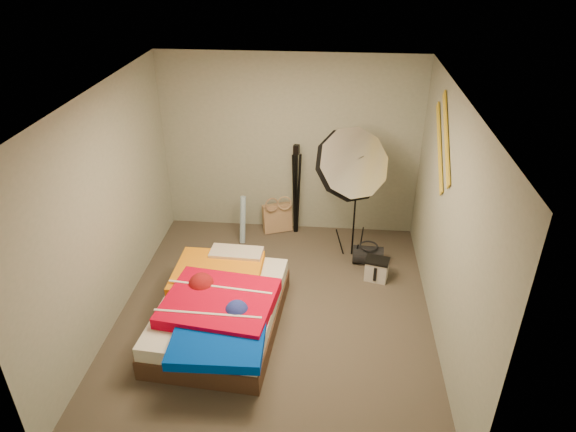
# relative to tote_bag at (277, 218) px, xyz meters

# --- Properties ---
(floor) EXTENTS (4.00, 4.00, 0.00)m
(floor) POSITION_rel_tote_bag_xyz_m (0.17, -1.86, -0.20)
(floor) COLOR #4C443A
(floor) RESTS_ON ground
(ceiling) EXTENTS (4.00, 4.00, 0.00)m
(ceiling) POSITION_rel_tote_bag_xyz_m (0.17, -1.86, 2.30)
(ceiling) COLOR silver
(ceiling) RESTS_ON wall_back
(wall_back) EXTENTS (3.50, 0.00, 3.50)m
(wall_back) POSITION_rel_tote_bag_xyz_m (0.17, 0.14, 1.05)
(wall_back) COLOR #999C8C
(wall_back) RESTS_ON floor
(wall_front) EXTENTS (3.50, 0.00, 3.50)m
(wall_front) POSITION_rel_tote_bag_xyz_m (0.17, -3.86, 1.05)
(wall_front) COLOR #999C8C
(wall_front) RESTS_ON floor
(wall_left) EXTENTS (0.00, 4.00, 4.00)m
(wall_left) POSITION_rel_tote_bag_xyz_m (-1.58, -1.86, 1.05)
(wall_left) COLOR #999C8C
(wall_left) RESTS_ON floor
(wall_right) EXTENTS (0.00, 4.00, 4.00)m
(wall_right) POSITION_rel_tote_bag_xyz_m (1.92, -1.86, 1.05)
(wall_right) COLOR #999C8C
(wall_right) RESTS_ON floor
(tote_bag) EXTENTS (0.45, 0.32, 0.42)m
(tote_bag) POSITION_rel_tote_bag_xyz_m (0.00, 0.00, 0.00)
(tote_bag) COLOR tan
(tote_bag) RESTS_ON floor
(wrapping_roll) EXTENTS (0.11, 0.20, 0.67)m
(wrapping_roll) POSITION_rel_tote_bag_xyz_m (-0.44, -0.33, 0.13)
(wrapping_roll) COLOR #548BBB
(wrapping_roll) RESTS_ON floor
(camera_case) EXTENTS (0.30, 0.25, 0.27)m
(camera_case) POSITION_rel_tote_bag_xyz_m (1.35, -1.07, -0.07)
(camera_case) COLOR beige
(camera_case) RESTS_ON floor
(duffel_bag) EXTENTS (0.40, 0.26, 0.24)m
(duffel_bag) POSITION_rel_tote_bag_xyz_m (1.26, -0.72, -0.09)
(duffel_bag) COLOR black
(duffel_bag) RESTS_ON floor
(wall_stripe_upper) EXTENTS (0.02, 0.91, 0.78)m
(wall_stripe_upper) POSITION_rel_tote_bag_xyz_m (1.90, -1.26, 1.75)
(wall_stripe_upper) COLOR gold
(wall_stripe_upper) RESTS_ON wall_right
(wall_stripe_lower) EXTENTS (0.02, 0.91, 0.78)m
(wall_stripe_lower) POSITION_rel_tote_bag_xyz_m (1.90, -1.01, 1.55)
(wall_stripe_lower) COLOR gold
(wall_stripe_lower) RESTS_ON wall_right
(bed) EXTENTS (1.35, 1.95, 0.52)m
(bed) POSITION_rel_tote_bag_xyz_m (-0.38, -2.13, 0.05)
(bed) COLOR #4B3022
(bed) RESTS_ON floor
(photo_umbrella) EXTENTS (0.98, 0.94, 1.90)m
(photo_umbrella) POSITION_rel_tote_bag_xyz_m (0.96, -0.69, 1.16)
(photo_umbrella) COLOR black
(photo_umbrella) RESTS_ON floor
(camera_tripod) EXTENTS (0.09, 0.09, 1.33)m
(camera_tripod) POSITION_rel_tote_bag_xyz_m (0.27, -0.01, 0.56)
(camera_tripod) COLOR black
(camera_tripod) RESTS_ON floor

